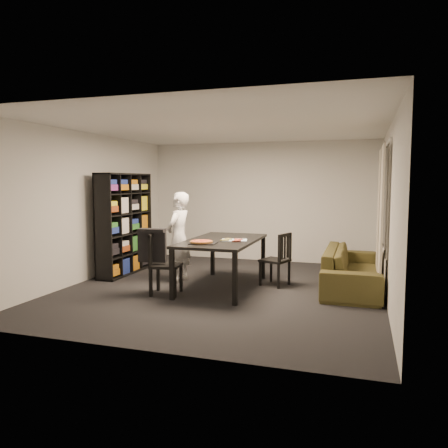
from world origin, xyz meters
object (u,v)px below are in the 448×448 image
(chair_right, at_px, (279,256))
(baking_tray, at_px, (203,243))
(sofa, at_px, (353,268))
(dining_table, at_px, (222,244))
(person, at_px, (179,237))
(pepperoni_pizza, at_px, (201,242))
(bookshelf, at_px, (125,224))
(chair_left, at_px, (160,260))

(chair_right, relative_size, baking_tray, 2.23)
(sofa, bearing_deg, dining_table, 107.16)
(dining_table, relative_size, person, 1.23)
(pepperoni_pizza, bearing_deg, chair_right, 42.99)
(bookshelf, height_order, dining_table, bookshelf)
(chair_left, bearing_deg, bookshelf, 38.81)
(chair_left, relative_size, chair_right, 1.06)
(person, relative_size, baking_tray, 3.91)
(bookshelf, height_order, baking_tray, bookshelf)
(chair_left, relative_size, baking_tray, 2.37)
(chair_left, height_order, sofa, chair_left)
(dining_table, relative_size, baking_tray, 4.83)
(dining_table, xyz_separation_m, pepperoni_pizza, (-0.16, -0.52, 0.10))
(person, distance_m, pepperoni_pizza, 1.06)
(chair_right, bearing_deg, person, -64.30)
(chair_right, xyz_separation_m, person, (-1.75, -0.18, 0.27))
(bookshelf, distance_m, sofa, 4.21)
(dining_table, distance_m, sofa, 2.18)
(pepperoni_pizza, bearing_deg, sofa, 27.57)
(bookshelf, bearing_deg, person, -13.76)
(bookshelf, bearing_deg, dining_table, -14.76)
(chair_left, height_order, person, person)
(chair_right, bearing_deg, chair_left, -37.29)
(person, bearing_deg, pepperoni_pizza, 49.10)
(person, height_order, baking_tray, person)
(bookshelf, distance_m, dining_table, 2.21)
(bookshelf, relative_size, baking_tray, 4.75)
(person, bearing_deg, chair_right, 102.37)
(dining_table, bearing_deg, chair_right, 26.83)
(pepperoni_pizza, bearing_deg, bookshelf, 151.09)
(bookshelf, bearing_deg, pepperoni_pizza, -28.91)
(pepperoni_pizza, xyz_separation_m, sofa, (2.21, 1.15, -0.50))
(dining_table, distance_m, chair_right, 0.99)
(bookshelf, xyz_separation_m, dining_table, (2.12, -0.56, -0.22))
(baking_tray, height_order, pepperoni_pizza, pepperoni_pizza)
(chair_right, relative_size, pepperoni_pizza, 2.55)
(dining_table, height_order, sofa, dining_table)
(person, bearing_deg, baking_tray, 50.60)
(bookshelf, height_order, pepperoni_pizza, bookshelf)
(baking_tray, distance_m, sofa, 2.51)
(chair_right, xyz_separation_m, sofa, (1.18, 0.19, -0.18))
(chair_right, relative_size, person, 0.57)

